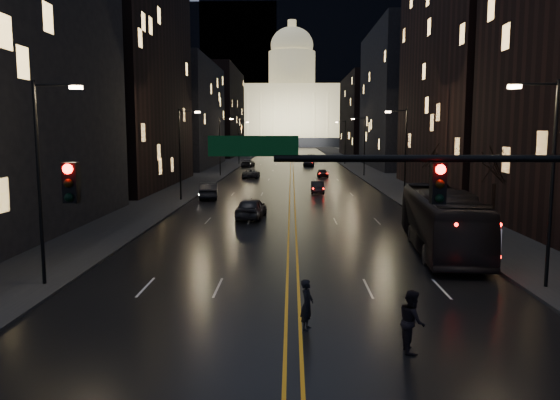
# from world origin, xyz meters

# --- Properties ---
(ground) EXTENTS (900.00, 900.00, 0.00)m
(ground) POSITION_xyz_m (0.00, 0.00, 0.00)
(ground) COLOR black
(ground) RESTS_ON ground
(road) EXTENTS (20.00, 320.00, 0.02)m
(road) POSITION_xyz_m (0.00, 130.00, 0.01)
(road) COLOR black
(road) RESTS_ON ground
(sidewalk_left) EXTENTS (8.00, 320.00, 0.16)m
(sidewalk_left) POSITION_xyz_m (-14.00, 130.00, 0.08)
(sidewalk_left) COLOR black
(sidewalk_left) RESTS_ON ground
(sidewalk_right) EXTENTS (8.00, 320.00, 0.16)m
(sidewalk_right) POSITION_xyz_m (14.00, 130.00, 0.08)
(sidewalk_right) COLOR black
(sidewalk_right) RESTS_ON ground
(center_line) EXTENTS (0.62, 320.00, 0.01)m
(center_line) POSITION_xyz_m (0.00, 130.00, 0.03)
(center_line) COLOR orange
(center_line) RESTS_ON road
(building_left_mid) EXTENTS (12.00, 30.00, 28.00)m
(building_left_mid) POSITION_xyz_m (-21.00, 54.00, 14.00)
(building_left_mid) COLOR black
(building_left_mid) RESTS_ON ground
(building_left_far) EXTENTS (12.00, 34.00, 20.00)m
(building_left_far) POSITION_xyz_m (-21.00, 92.00, 10.00)
(building_left_far) COLOR black
(building_left_far) RESTS_ON ground
(building_left_dist) EXTENTS (12.00, 40.00, 24.00)m
(building_left_dist) POSITION_xyz_m (-21.00, 140.00, 12.00)
(building_left_dist) COLOR black
(building_left_dist) RESTS_ON ground
(building_right_tall) EXTENTS (12.00, 30.00, 38.00)m
(building_right_tall) POSITION_xyz_m (21.00, 50.00, 19.00)
(building_right_tall) COLOR black
(building_right_tall) RESTS_ON ground
(building_right_mid) EXTENTS (12.00, 34.00, 26.00)m
(building_right_mid) POSITION_xyz_m (21.00, 92.00, 13.00)
(building_right_mid) COLOR black
(building_right_mid) RESTS_ON ground
(building_right_dist) EXTENTS (12.00, 40.00, 22.00)m
(building_right_dist) POSITION_xyz_m (21.00, 140.00, 11.00)
(building_right_dist) COLOR black
(building_right_dist) RESTS_ON ground
(mountain_ridge) EXTENTS (520.00, 60.00, 130.00)m
(mountain_ridge) POSITION_xyz_m (40.00, 380.00, 65.00)
(mountain_ridge) COLOR black
(mountain_ridge) RESTS_ON ground
(capitol) EXTENTS (90.00, 50.00, 58.50)m
(capitol) POSITION_xyz_m (0.00, 250.00, 17.15)
(capitol) COLOR black
(capitol) RESTS_ON ground
(traffic_signal) EXTENTS (17.29, 0.45, 7.00)m
(traffic_signal) POSITION_xyz_m (5.91, -0.00, 5.10)
(traffic_signal) COLOR black
(traffic_signal) RESTS_ON ground
(streetlamp_right_near) EXTENTS (2.13, 0.25, 9.00)m
(streetlamp_right_near) POSITION_xyz_m (10.81, 10.00, 5.08)
(streetlamp_right_near) COLOR black
(streetlamp_right_near) RESTS_ON ground
(streetlamp_left_near) EXTENTS (2.13, 0.25, 9.00)m
(streetlamp_left_near) POSITION_xyz_m (-10.81, 10.00, 5.08)
(streetlamp_left_near) COLOR black
(streetlamp_left_near) RESTS_ON ground
(streetlamp_right_mid) EXTENTS (2.13, 0.25, 9.00)m
(streetlamp_right_mid) POSITION_xyz_m (10.81, 40.00, 5.08)
(streetlamp_right_mid) COLOR black
(streetlamp_right_mid) RESTS_ON ground
(streetlamp_left_mid) EXTENTS (2.13, 0.25, 9.00)m
(streetlamp_left_mid) POSITION_xyz_m (-10.81, 40.00, 5.08)
(streetlamp_left_mid) COLOR black
(streetlamp_left_mid) RESTS_ON ground
(streetlamp_right_far) EXTENTS (2.13, 0.25, 9.00)m
(streetlamp_right_far) POSITION_xyz_m (10.81, 70.00, 5.08)
(streetlamp_right_far) COLOR black
(streetlamp_right_far) RESTS_ON ground
(streetlamp_left_far) EXTENTS (2.13, 0.25, 9.00)m
(streetlamp_left_far) POSITION_xyz_m (-10.81, 70.00, 5.08)
(streetlamp_left_far) COLOR black
(streetlamp_left_far) RESTS_ON ground
(streetlamp_right_dist) EXTENTS (2.13, 0.25, 9.00)m
(streetlamp_right_dist) POSITION_xyz_m (10.81, 100.00, 5.08)
(streetlamp_right_dist) COLOR black
(streetlamp_right_dist) RESTS_ON ground
(streetlamp_left_dist) EXTENTS (2.13, 0.25, 9.00)m
(streetlamp_left_dist) POSITION_xyz_m (-10.81, 100.00, 5.08)
(streetlamp_left_dist) COLOR black
(streetlamp_left_dist) RESTS_ON ground
(tree_right_mid) EXTENTS (2.40, 2.40, 6.65)m
(tree_right_mid) POSITION_xyz_m (13.00, 22.00, 4.53)
(tree_right_mid) COLOR black
(tree_right_mid) RESTS_ON ground
(tree_right_far) EXTENTS (2.40, 2.40, 6.65)m
(tree_right_far) POSITION_xyz_m (13.00, 38.00, 4.53)
(tree_right_far) COLOR black
(tree_right_far) RESTS_ON ground
(bus) EXTENTS (4.07, 12.98, 3.56)m
(bus) POSITION_xyz_m (8.50, 17.58, 1.78)
(bus) COLOR black
(bus) RESTS_ON ground
(oncoming_car_a) EXTENTS (2.49, 5.14, 1.69)m
(oncoming_car_a) POSITION_xyz_m (-3.25, 29.29, 0.84)
(oncoming_car_a) COLOR black
(oncoming_car_a) RESTS_ON ground
(oncoming_car_b) EXTENTS (2.33, 5.21, 1.66)m
(oncoming_car_b) POSITION_xyz_m (-8.50, 41.85, 0.83)
(oncoming_car_b) COLOR black
(oncoming_car_b) RESTS_ON ground
(oncoming_car_c) EXTENTS (2.45, 4.98, 1.36)m
(oncoming_car_c) POSITION_xyz_m (-6.00, 66.76, 0.68)
(oncoming_car_c) COLOR black
(oncoming_car_c) RESTS_ON ground
(oncoming_car_d) EXTENTS (2.62, 5.39, 1.51)m
(oncoming_car_d) POSITION_xyz_m (-8.50, 92.16, 0.75)
(oncoming_car_d) COLOR black
(oncoming_car_d) RESTS_ON ground
(receding_car_a) EXTENTS (1.45, 4.06, 1.33)m
(receding_car_a) POSITION_xyz_m (2.82, 47.08, 0.67)
(receding_car_a) COLOR black
(receding_car_a) RESTS_ON ground
(receding_car_b) EXTENTS (1.67, 3.82, 1.28)m
(receding_car_b) POSITION_xyz_m (4.61, 68.37, 0.64)
(receding_car_b) COLOR black
(receding_car_b) RESTS_ON ground
(receding_car_c) EXTENTS (2.45, 5.31, 1.50)m
(receding_car_c) POSITION_xyz_m (3.33, 94.23, 0.75)
(receding_car_c) COLOR black
(receding_car_c) RESTS_ON ground
(receding_car_d) EXTENTS (2.70, 5.69, 1.57)m
(receding_car_d) POSITION_xyz_m (4.62, 115.74, 0.78)
(receding_car_d) COLOR black
(receding_car_d) RESTS_ON ground
(pedestrian_a) EXTENTS (0.61, 0.75, 1.79)m
(pedestrian_a) POSITION_xyz_m (0.48, 5.00, 0.90)
(pedestrian_a) COLOR black
(pedestrian_a) RESTS_ON ground
(pedestrian_b) EXTENTS (0.53, 0.96, 1.97)m
(pedestrian_b) POSITION_xyz_m (3.70, 3.19, 0.99)
(pedestrian_b) COLOR black
(pedestrian_b) RESTS_ON ground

